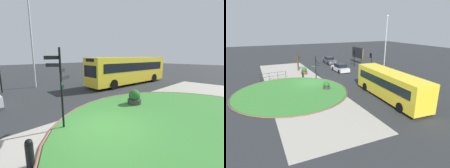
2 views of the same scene
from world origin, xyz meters
The scene contains 9 objects.
ground centered at (0.00, 0.00, 0.00)m, with size 120.00×120.00×0.00m, color #282B2D.
sidewalk_paving centered at (0.00, -1.85, 0.01)m, with size 32.00×8.30×0.02m, color #9E998E.
grass_island centered at (3.10, -3.27, 0.05)m, with size 13.60×13.60×0.10m, color #387A33.
grass_kerb_ring centered at (3.10, -3.27, 0.06)m, with size 13.91×13.91×0.11m, color brown.
signpost_directional centered at (-1.32, 1.35, 2.09)m, with size 1.21×1.09×3.62m.
bollard_foreground centered at (-3.21, -0.23, 0.47)m, with size 0.23×0.23×0.91m.
bus_yellow centered at (9.68, 6.37, 1.66)m, with size 10.86×3.14×3.08m.
lamppost_tall centered at (1.24, 12.02, 5.04)m, with size 0.32×0.32×9.48m.
planter_kerbside centered at (3.72, 1.12, 0.47)m, with size 0.91×0.91×1.05m.
Camera 1 is at (-4.39, -4.77, 3.26)m, focal length 24.64 mm.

